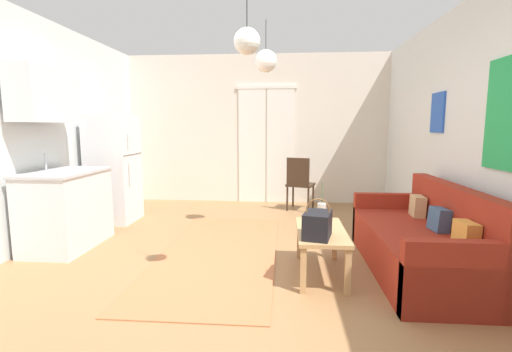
% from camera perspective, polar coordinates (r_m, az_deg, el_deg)
% --- Properties ---
extents(ground_plane, '(5.34, 7.72, 0.10)m').
position_cam_1_polar(ground_plane, '(3.50, -4.88, -16.76)').
color(ground_plane, '#996D44').
extents(wall_back, '(4.94, 0.13, 2.70)m').
position_cam_1_polar(wall_back, '(6.77, 0.12, 7.25)').
color(wall_back, silver).
rests_on(wall_back, ground_plane).
extents(area_rug, '(1.28, 2.95, 0.01)m').
position_cam_1_polar(area_rug, '(4.16, -5.90, -11.86)').
color(area_rug, '#B26B42').
rests_on(area_rug, ground_plane).
extents(couch, '(0.84, 1.95, 0.84)m').
position_cam_1_polar(couch, '(3.92, 24.96, -9.68)').
color(couch, maroon).
rests_on(couch, ground_plane).
extents(coffee_table, '(0.45, 0.93, 0.44)m').
position_cam_1_polar(coffee_table, '(3.53, 10.20, -9.29)').
color(coffee_table, tan).
rests_on(coffee_table, ground_plane).
extents(bamboo_vase, '(0.09, 0.09, 0.42)m').
position_cam_1_polar(bamboo_vase, '(3.73, 10.29, -5.71)').
color(bamboo_vase, beige).
rests_on(bamboo_vase, coffee_table).
extents(handbag, '(0.29, 0.37, 0.35)m').
position_cam_1_polar(handbag, '(3.23, 9.64, -7.51)').
color(handbag, black).
rests_on(handbag, coffee_table).
extents(refrigerator, '(0.62, 0.66, 1.57)m').
position_cam_1_polar(refrigerator, '(5.74, -21.47, 1.08)').
color(refrigerator, white).
rests_on(refrigerator, ground_plane).
extents(kitchen_counter, '(0.65, 1.03, 2.05)m').
position_cam_1_polar(kitchen_counter, '(4.73, -28.21, -0.95)').
color(kitchen_counter, silver).
rests_on(kitchen_counter, ground_plane).
extents(accent_chair, '(0.52, 0.51, 0.90)m').
position_cam_1_polar(accent_chair, '(6.09, 6.86, -0.84)').
color(accent_chair, '#382619').
rests_on(accent_chair, ground_plane).
extents(pendant_lamp_near, '(0.21, 0.21, 0.75)m').
position_cam_1_polar(pendant_lamp_near, '(2.98, -1.43, 20.44)').
color(pendant_lamp_near, black).
extents(pendant_lamp_far, '(0.28, 0.28, 0.63)m').
position_cam_1_polar(pendant_lamp_far, '(4.72, 1.55, 17.62)').
color(pendant_lamp_far, black).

